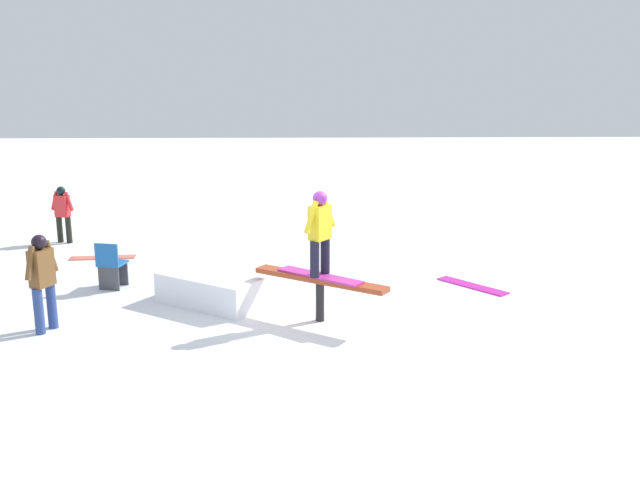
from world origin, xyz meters
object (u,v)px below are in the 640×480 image
object	(u,v)px
main_rider_on_rail	(320,235)
folding_chair	(111,266)
bystander_red	(63,211)
loose_snowboard_magenta	(472,286)
rail_feature	(320,284)
loose_snowboard_coral	(103,258)
bystander_brown	(42,278)

from	to	relation	value
main_rider_on_rail	folding_chair	xyz separation A→B (m)	(-3.77, 1.81, -1.00)
bystander_red	loose_snowboard_magenta	size ratio (longest dim) A/B	0.91
rail_feature	loose_snowboard_coral	bearing A→B (deg)	172.60
loose_snowboard_magenta	main_rider_on_rail	bearing A→B (deg)	-99.64
bystander_red	main_rider_on_rail	bearing A→B (deg)	-24.67
bystander_brown	loose_snowboard_coral	size ratio (longest dim) A/B	1.12
loose_snowboard_coral	folding_chair	distance (m)	2.30
bystander_red	loose_snowboard_magenta	bearing A→B (deg)	-4.47
loose_snowboard_magenta	folding_chair	distance (m)	6.66
bystander_red	folding_chair	distance (m)	4.08
main_rider_on_rail	bystander_brown	bearing A→B (deg)	-137.42
folding_chair	bystander_red	bearing A→B (deg)	-47.83
loose_snowboard_coral	folding_chair	size ratio (longest dim) A/B	1.55
main_rider_on_rail	loose_snowboard_coral	bearing A→B (deg)	177.00
bystander_brown	folding_chair	size ratio (longest dim) A/B	1.73
rail_feature	folding_chair	distance (m)	4.19
bystander_brown	loose_snowboard_magenta	world-z (taller)	bystander_brown
main_rider_on_rail	loose_snowboard_coral	distance (m)	6.17
rail_feature	bystander_red	xyz separation A→B (m)	(-5.78, 5.35, 0.11)
bystander_brown	loose_snowboard_coral	xyz separation A→B (m)	(-0.32, 4.28, -0.84)
bystander_red	folding_chair	bearing A→B (deg)	-42.33
main_rider_on_rail	folding_chair	size ratio (longest dim) A/B	1.56
loose_snowboard_magenta	bystander_red	bearing A→B (deg)	-153.64
loose_snowboard_magenta	folding_chair	bearing A→B (deg)	-131.55
main_rider_on_rail	folding_chair	bearing A→B (deg)	-167.68
bystander_red	loose_snowboard_magenta	distance (m)	9.40
bystander_red	bystander_brown	bearing A→B (deg)	-56.61
main_rider_on_rail	loose_snowboard_magenta	world-z (taller)	main_rider_on_rail
main_rider_on_rail	loose_snowboard_coral	world-z (taller)	main_rider_on_rail
rail_feature	main_rider_on_rail	size ratio (longest dim) A/B	1.54
bystander_brown	bystander_red	world-z (taller)	bystander_brown
rail_feature	loose_snowboard_magenta	world-z (taller)	rail_feature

